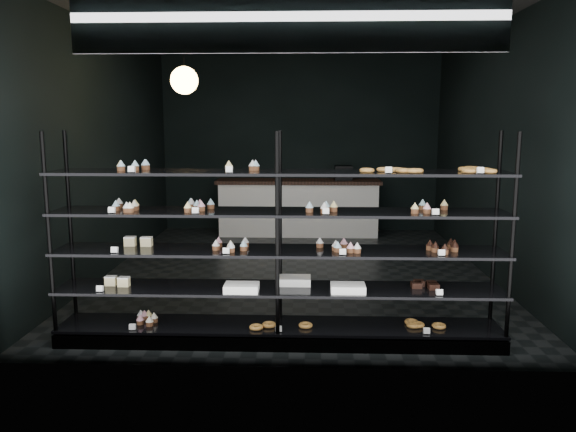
{
  "coord_description": "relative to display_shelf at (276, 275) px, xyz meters",
  "views": [
    {
      "loc": [
        0.16,
        -7.32,
        1.99
      ],
      "look_at": [
        -0.04,
        -1.9,
        1.07
      ],
      "focal_mm": 35.0,
      "sensor_mm": 36.0,
      "label": 1
    }
  ],
  "objects": [
    {
      "name": "signage",
      "position": [
        0.13,
        -0.48,
        2.12
      ],
      "size": [
        3.3,
        0.05,
        0.5
      ],
      "color": "#0C133C",
      "rests_on": "room"
    },
    {
      "name": "display_shelf",
      "position": [
        0.0,
        0.0,
        0.0
      ],
      "size": [
        4.0,
        0.5,
        1.91
      ],
      "color": "black",
      "rests_on": "room"
    },
    {
      "name": "pendant_lamp",
      "position": [
        -1.12,
        1.6,
        1.82
      ],
      "size": [
        0.31,
        0.31,
        0.89
      ],
      "color": "black",
      "rests_on": "room"
    },
    {
      "name": "room",
      "position": [
        0.13,
        2.45,
        0.97
      ],
      "size": [
        5.01,
        6.01,
        3.2
      ],
      "color": "black",
      "rests_on": "ground"
    },
    {
      "name": "service_counter",
      "position": [
        0.12,
        4.95,
        -0.13
      ],
      "size": [
        2.87,
        0.65,
        1.23
      ],
      "color": "white",
      "rests_on": "room"
    }
  ]
}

